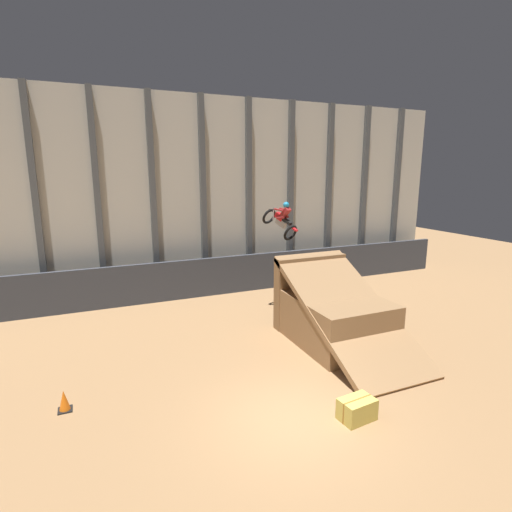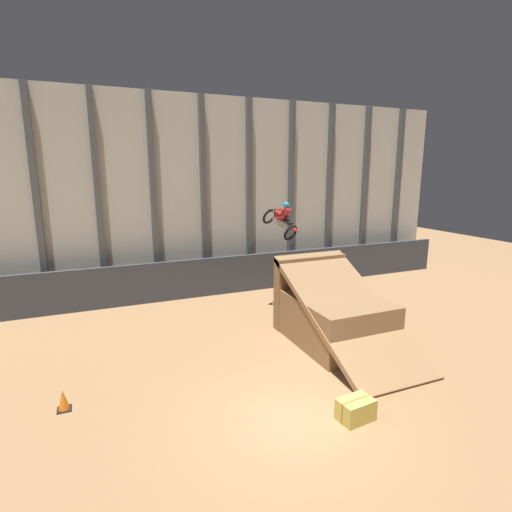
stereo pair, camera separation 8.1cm
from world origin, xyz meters
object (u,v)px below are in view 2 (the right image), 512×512
Objects in this scene: dirt_ramp at (331,313)px; rider_bike_solo at (281,220)px; traffic_cone_near_ramp at (63,400)px; hay_bale_trackside at (356,410)px.

rider_bike_solo reaches higher than dirt_ramp.
traffic_cone_near_ramp is (-8.63, -4.44, -3.89)m from rider_bike_solo.
traffic_cone_near_ramp is at bearing -172.85° from rider_bike_solo.
traffic_cone_near_ramp is 7.67m from hay_bale_trackside.
hay_bale_trackside is (-1.75, -7.82, -3.89)m from rider_bike_solo.
rider_bike_solo is at bearing 97.92° from dirt_ramp.
dirt_ramp is at bearing 6.96° from traffic_cone_near_ramp.
hay_bale_trackside is (6.88, -3.38, -0.00)m from traffic_cone_near_ramp.
dirt_ramp is 9.19m from traffic_cone_near_ramp.
rider_bike_solo is 10.46m from traffic_cone_near_ramp.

